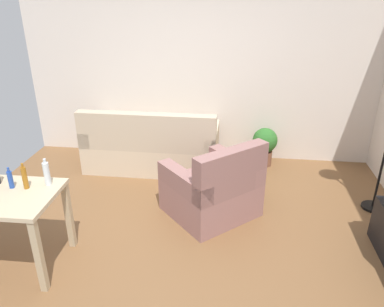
# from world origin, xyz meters

# --- Properties ---
(ground_plane) EXTENTS (5.20, 4.40, 0.02)m
(ground_plane) POSITION_xyz_m (0.00, 0.00, -0.01)
(ground_plane) COLOR brown
(wall_rear) EXTENTS (5.20, 0.10, 2.70)m
(wall_rear) POSITION_xyz_m (0.00, 2.20, 1.35)
(wall_rear) COLOR silver
(wall_rear) RESTS_ON ground_plane
(couch) EXTENTS (1.88, 0.84, 0.92)m
(couch) POSITION_xyz_m (-0.62, 1.59, 0.31)
(couch) COLOR beige
(couch) RESTS_ON ground_plane
(potted_plant) EXTENTS (0.36, 0.36, 0.57)m
(potted_plant) POSITION_xyz_m (1.00, 1.90, 0.33)
(potted_plant) COLOR brown
(potted_plant) RESTS_ON ground_plane
(armchair) EXTENTS (1.23, 1.23, 0.92)m
(armchair) POSITION_xyz_m (0.35, 0.47, 0.32)
(armchair) COLOR #996B66
(armchair) RESTS_ON ground_plane
(bottle_blue) EXTENTS (0.05, 0.05, 0.20)m
(bottle_blue) POSITION_xyz_m (-1.43, -0.48, 0.85)
(bottle_blue) COLOR #2347A3
(bottle_blue) RESTS_ON desk
(bottle_amber) EXTENTS (0.05, 0.05, 0.25)m
(bottle_amber) POSITION_xyz_m (-1.29, -0.48, 0.87)
(bottle_amber) COLOR #9E6019
(bottle_amber) RESTS_ON desk
(bottle_clear) EXTENTS (0.06, 0.06, 0.26)m
(bottle_clear) POSITION_xyz_m (-1.13, -0.39, 0.88)
(bottle_clear) COLOR silver
(bottle_clear) RESTS_ON desk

